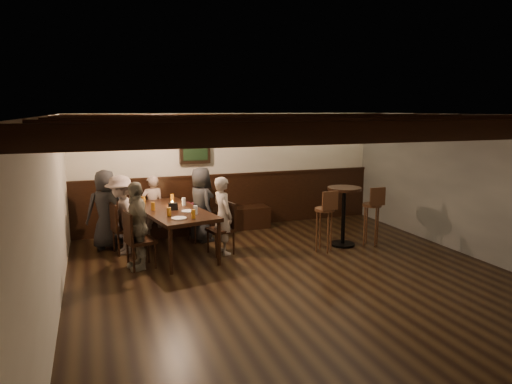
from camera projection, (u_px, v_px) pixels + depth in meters
name	position (u px, v px, depth m)	size (l,w,h in m)	color
room	(237.00, 187.00, 8.41)	(7.00, 7.00, 7.00)	black
dining_table	(172.00, 213.00, 7.84)	(1.32, 2.22, 0.78)	black
chair_left_near	(125.00, 238.00, 7.94)	(0.48, 0.48, 0.89)	black
chair_left_far	(140.00, 251.00, 7.18)	(0.49, 0.49, 0.92)	black
chair_right_near	(200.00, 228.00, 8.67)	(0.46, 0.46, 0.85)	black
chair_right_far	(222.00, 238.00, 7.91)	(0.48, 0.48, 0.89)	black
person_bench_left	(106.00, 209.00, 8.15)	(0.70, 0.46, 1.43)	#252528
person_bench_centre	(153.00, 207.00, 8.75)	(0.45, 0.30, 1.24)	gray
person_bench_right	(199.00, 205.00, 9.08)	(0.58, 0.45, 1.19)	maroon
person_left_near	(121.00, 215.00, 7.85)	(0.89, 0.51, 1.38)	gray
person_left_far	(137.00, 225.00, 7.09)	(0.81, 0.34, 1.39)	gray
person_right_near	(201.00, 204.00, 8.61)	(0.69, 0.45, 1.41)	#242426
person_right_far	(223.00, 215.00, 7.85)	(0.49, 0.32, 1.35)	#A7998E
pint_a	(143.00, 200.00, 8.27)	(0.07, 0.07, 0.14)	#BF7219
pint_b	(172.00, 198.00, 8.49)	(0.07, 0.07, 0.14)	#BF7219
pint_c	(153.00, 206.00, 7.75)	(0.07, 0.07, 0.14)	#BF7219
pint_d	(184.00, 202.00, 8.14)	(0.07, 0.07, 0.14)	silver
pint_e	(169.00, 212.00, 7.33)	(0.07, 0.07, 0.14)	#BF7219
pint_f	(196.00, 210.00, 7.46)	(0.07, 0.07, 0.14)	silver
pint_g	(193.00, 214.00, 7.17)	(0.07, 0.07, 0.14)	#BF7219
plate_near	(179.00, 218.00, 7.16)	(0.24, 0.24, 0.01)	white
plate_far	(189.00, 211.00, 7.67)	(0.24, 0.24, 0.01)	white
condiment_caddy	(173.00, 206.00, 7.78)	(0.15, 0.10, 0.12)	black
candle	(172.00, 204.00, 8.14)	(0.05, 0.05, 0.05)	beige
high_top_table	(344.00, 207.00, 8.30)	(0.61, 0.61, 1.09)	black
bar_stool_left	(324.00, 229.00, 8.00)	(0.35, 0.36, 1.10)	#382012
bar_stool_right	(371.00, 223.00, 8.38)	(0.35, 0.35, 1.10)	#382012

